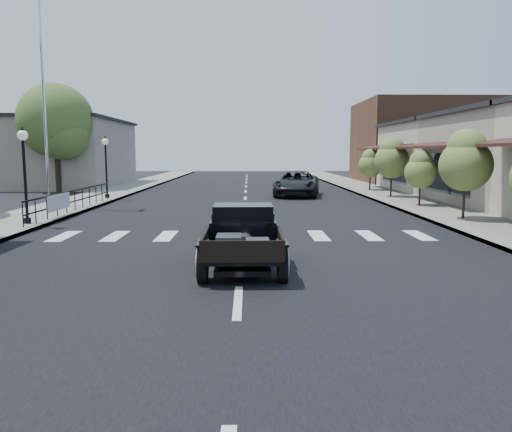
{
  "coord_description": "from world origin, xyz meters",
  "views": [
    {
      "loc": [
        0.19,
        -11.5,
        2.64
      ],
      "look_at": [
        0.38,
        1.29,
        1.0
      ],
      "focal_mm": 35.0,
      "sensor_mm": 36.0,
      "label": 1
    }
  ],
  "objects": [
    {
      "name": "ground",
      "position": [
        0.0,
        0.0,
        0.0
      ],
      "size": [
        120.0,
        120.0,
        0.0
      ],
      "primitive_type": "plane",
      "color": "black",
      "rests_on": "ground"
    },
    {
      "name": "storefront_far",
      "position": [
        15.0,
        22.0,
        2.25
      ],
      "size": [
        10.0,
        9.0,
        4.5
      ],
      "primitive_type": "cube",
      "color": "#B6AD9A",
      "rests_on": "ground"
    },
    {
      "name": "small_tree_d",
      "position": [
        8.3,
        16.69,
        1.76
      ],
      "size": [
        1.94,
        1.94,
        3.23
      ],
      "primitive_type": null,
      "color": "#5E7234",
      "rests_on": "sidewalk_right"
    },
    {
      "name": "second_car",
      "position": [
        3.11,
        18.51,
        0.75
      ],
      "size": [
        3.37,
        5.75,
        1.5
      ],
      "primitive_type": "imported",
      "rotation": [
        0.0,
        0.0,
        -0.17
      ],
      "color": "black",
      "rests_on": "ground"
    },
    {
      "name": "sidewalk_right",
      "position": [
        8.5,
        15.0,
        0.07
      ],
      "size": [
        3.0,
        80.0,
        0.15
      ],
      "primitive_type": "cube",
      "color": "gray",
      "rests_on": "ground"
    },
    {
      "name": "small_tree_b",
      "position": [
        8.3,
        7.05,
        1.77
      ],
      "size": [
        1.94,
        1.94,
        3.24
      ],
      "primitive_type": null,
      "color": "#5E7234",
      "rests_on": "sidewalk_right"
    },
    {
      "name": "lamp_post_c",
      "position": [
        -7.6,
        16.0,
        1.83
      ],
      "size": [
        0.36,
        0.36,
        3.37
      ],
      "primitive_type": null,
      "color": "black",
      "rests_on": "sidewalk_left"
    },
    {
      "name": "small_tree_c",
      "position": [
        8.3,
        11.91,
        1.39
      ],
      "size": [
        1.49,
        1.49,
        2.48
      ],
      "primitive_type": null,
      "color": "#5E7234",
      "rests_on": "sidewalk_right"
    },
    {
      "name": "railing",
      "position": [
        -7.3,
        10.0,
        0.65
      ],
      "size": [
        0.08,
        10.0,
        1.0
      ],
      "primitive_type": null,
      "color": "black",
      "rests_on": "sidewalk_left"
    },
    {
      "name": "flagpole",
      "position": [
        -9.2,
        12.0,
        6.07
      ],
      "size": [
        0.12,
        0.12,
        11.84
      ],
      "primitive_type": "cylinder",
      "color": "silver",
      "rests_on": "sidewalk_left"
    },
    {
      "name": "banner",
      "position": [
        -7.22,
        8.0,
        0.45
      ],
      "size": [
        0.04,
        2.2,
        0.6
      ],
      "primitive_type": null,
      "color": "silver",
      "rests_on": "sidewalk_left"
    },
    {
      "name": "sidewalk_left",
      "position": [
        -8.5,
        15.0,
        0.07
      ],
      "size": [
        3.0,
        80.0,
        0.15
      ],
      "primitive_type": "cube",
      "color": "gray",
      "rests_on": "ground"
    },
    {
      "name": "lamp_post_b",
      "position": [
        -7.6,
        6.0,
        1.83
      ],
      "size": [
        0.36,
        0.36,
        3.37
      ],
      "primitive_type": null,
      "color": "black",
      "rests_on": "sidewalk_left"
    },
    {
      "name": "road_markings",
      "position": [
        0.0,
        10.0,
        0.0
      ],
      "size": [
        12.0,
        60.0,
        0.06
      ],
      "primitive_type": null,
      "color": "silver",
      "rests_on": "ground"
    },
    {
      "name": "low_building_left",
      "position": [
        -15.0,
        28.0,
        2.5
      ],
      "size": [
        10.0,
        12.0,
        5.0
      ],
      "primitive_type": "cube",
      "color": "gray",
      "rests_on": "ground"
    },
    {
      "name": "road",
      "position": [
        0.0,
        15.0,
        0.01
      ],
      "size": [
        14.0,
        80.0,
        0.02
      ],
      "primitive_type": "cube",
      "color": "black",
      "rests_on": "ground"
    },
    {
      "name": "hotrod_pickup",
      "position": [
        0.06,
        -0.17,
        0.73
      ],
      "size": [
        1.98,
        4.22,
        1.46
      ],
      "primitive_type": null,
      "rotation": [
        0.0,
        0.0,
        0.0
      ],
      "color": "black",
      "rests_on": "ground"
    },
    {
      "name": "big_tree_far",
      "position": [
        -12.5,
        22.0,
        3.58
      ],
      "size": [
        4.87,
        4.87,
        7.15
      ],
      "primitive_type": null,
      "color": "#475E28",
      "rests_on": "ground"
    },
    {
      "name": "small_tree_e",
      "position": [
        8.3,
        21.65,
        1.46
      ],
      "size": [
        1.57,
        1.57,
        2.62
      ],
      "primitive_type": null,
      "color": "#5E7234",
      "rests_on": "sidewalk_right"
    },
    {
      "name": "far_building_right",
      "position": [
        15.5,
        32.0,
        3.5
      ],
      "size": [
        11.0,
        10.0,
        7.0
      ],
      "primitive_type": "cube",
      "color": "brown",
      "rests_on": "ground"
    }
  ]
}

